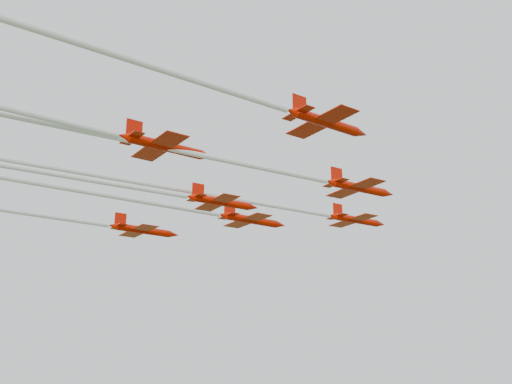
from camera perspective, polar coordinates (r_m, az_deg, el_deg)
The scene contains 6 objects.
jet_lead at distance 84.80m, azimuth 1.38°, elevation -1.32°, with size 29.64×59.58×2.76m.
jet_row2_left at distance 83.51m, azimuth -8.52°, elevation -1.42°, with size 25.20×56.00×2.94m.
jet_row2_right at distance 67.29m, azimuth -0.90°, elevation 2.75°, with size 30.19×60.09×2.72m.
jet_row3_left at distance 91.76m, azimuth -16.42°, elevation -2.92°, with size 19.46×43.61×2.87m.
jet_row3_mid at distance 71.87m, azimuth -14.73°, elevation 0.90°, with size 27.83×56.23×2.59m.
jet_row3_right at distance 51.70m, azimuth -6.16°, elevation 11.06°, with size 24.41×57.04×2.59m.
Camera 1 is at (37.06, -64.65, 35.07)m, focal length 40.00 mm.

